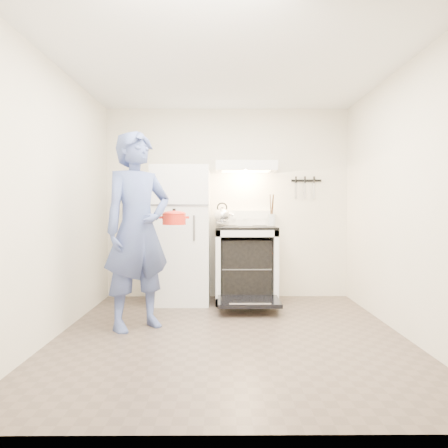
{
  "coord_description": "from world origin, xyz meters",
  "views": [
    {
      "loc": [
        -0.08,
        -4.02,
        1.18
      ],
      "look_at": [
        -0.05,
        1.0,
        1.0
      ],
      "focal_mm": 35.0,
      "sensor_mm": 36.0,
      "label": 1
    }
  ],
  "objects": [
    {
      "name": "oven_door",
      "position": [
        0.23,
        0.88,
        0.12
      ],
      "size": [
        0.7,
        0.54,
        0.04
      ],
      "primitive_type": "cube",
      "color": "black",
      "rests_on": "floor"
    },
    {
      "name": "refrigerator",
      "position": [
        -0.58,
        1.45,
        0.85
      ],
      "size": [
        0.7,
        0.7,
        1.7
      ],
      "primitive_type": "cube",
      "color": "white",
      "rests_on": "floor"
    },
    {
      "name": "oven_rack",
      "position": [
        0.23,
        1.48,
        0.44
      ],
      "size": [
        0.6,
        0.52,
        0.01
      ],
      "primitive_type": "cube",
      "color": "slate",
      "rests_on": "stove_body"
    },
    {
      "name": "floor",
      "position": [
        0.0,
        0.0,
        0.0
      ],
      "size": [
        3.6,
        3.6,
        0.0
      ],
      "primitive_type": "plane",
      "color": "brown",
      "rests_on": "ground"
    },
    {
      "name": "person",
      "position": [
        -0.9,
        0.24,
        0.96
      ],
      "size": [
        0.84,
        0.8,
        1.93
      ],
      "primitive_type": "imported",
      "rotation": [
        0.0,
        0.0,
        0.68
      ],
      "color": "#3C447D",
      "rests_on": "floor"
    },
    {
      "name": "backsplash",
      "position": [
        0.23,
        1.76,
        1.05
      ],
      "size": [
        0.76,
        0.07,
        0.2
      ],
      "primitive_type": "cube",
      "color": "white",
      "rests_on": "cooktop"
    },
    {
      "name": "knife_strip",
      "position": [
        1.05,
        1.79,
        1.55
      ],
      "size": [
        0.4,
        0.02,
        0.03
      ],
      "primitive_type": "cube",
      "color": "black",
      "rests_on": "back_wall"
    },
    {
      "name": "pizza_stone",
      "position": [
        0.16,
        1.49,
        0.45
      ],
      "size": [
        0.3,
        0.3,
        0.02
      ],
      "primitive_type": "cylinder",
      "color": "#96744F",
      "rests_on": "oven_rack"
    },
    {
      "name": "stove_body",
      "position": [
        0.23,
        1.48,
        0.46
      ],
      "size": [
        0.76,
        0.65,
        0.92
      ],
      "primitive_type": "cube",
      "color": "white",
      "rests_on": "floor"
    },
    {
      "name": "tea_kettle",
      "position": [
        -0.07,
        1.61,
        1.1
      ],
      "size": [
        0.25,
        0.21,
        0.3
      ],
      "primitive_type": null,
      "color": "silver",
      "rests_on": "cooktop"
    },
    {
      "name": "utensil_jar",
      "position": [
        0.53,
        1.22,
        1.05
      ],
      "size": [
        0.11,
        0.11,
        0.13
      ],
      "primitive_type": "cylinder",
      "rotation": [
        0.0,
        0.0,
        0.27
      ],
      "color": "silver",
      "rests_on": "cooktop"
    },
    {
      "name": "dutch_oven",
      "position": [
        -0.58,
        0.55,
        1.07
      ],
      "size": [
        0.32,
        0.25,
        0.21
      ],
      "primitive_type": null,
      "color": "red",
      "rests_on": "person"
    },
    {
      "name": "cooktop",
      "position": [
        0.23,
        1.48,
        0.94
      ],
      "size": [
        0.76,
        0.65,
        0.03
      ],
      "primitive_type": "cube",
      "color": "black",
      "rests_on": "stove_body"
    },
    {
      "name": "range_hood",
      "position": [
        0.23,
        1.55,
        1.71
      ],
      "size": [
        0.76,
        0.5,
        0.12
      ],
      "primitive_type": "cube",
      "color": "white",
      "rests_on": "back_wall"
    },
    {
      "name": "back_wall",
      "position": [
        0.0,
        1.8,
        1.25
      ],
      "size": [
        3.2,
        0.02,
        2.5
      ],
      "primitive_type": "cube",
      "color": "silver",
      "rests_on": "ground"
    }
  ]
}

